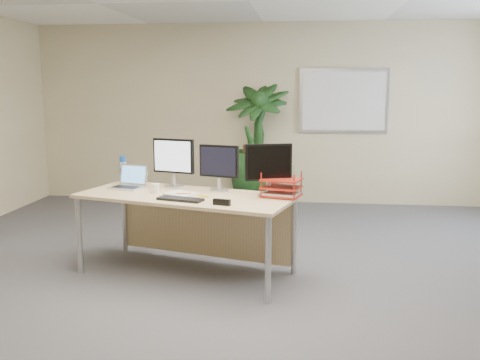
# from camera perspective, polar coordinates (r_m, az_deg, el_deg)

# --- Properties ---
(floor) EXTENTS (8.00, 8.00, 0.00)m
(floor) POSITION_cam_1_polar(r_m,az_deg,el_deg) (4.54, -1.90, -13.00)
(floor) COLOR #444448
(floor) RESTS_ON ground
(back_wall) EXTENTS (7.00, 0.04, 2.70)m
(back_wall) POSITION_cam_1_polar(r_m,az_deg,el_deg) (8.16, 2.42, 7.05)
(back_wall) COLOR #C7B28D
(back_wall) RESTS_ON floor
(whiteboard) EXTENTS (1.30, 0.04, 0.95)m
(whiteboard) POSITION_cam_1_polar(r_m,az_deg,el_deg) (8.11, 10.99, 8.28)
(whiteboard) COLOR silver
(whiteboard) RESTS_ON back_wall
(desk) EXTENTS (2.16, 1.34, 0.77)m
(desk) POSITION_cam_1_polar(r_m,az_deg,el_deg) (5.15, -5.20, -3.11)
(desk) COLOR tan
(desk) RESTS_ON floor
(floor_plant) EXTENTS (1.04, 1.04, 1.50)m
(floor_plant) POSITION_cam_1_polar(r_m,az_deg,el_deg) (7.92, 1.76, 2.61)
(floor_plant) COLOR black
(floor_plant) RESTS_ON floor
(monitor_left) EXTENTS (0.43, 0.20, 0.49)m
(monitor_left) POSITION_cam_1_polar(r_m,az_deg,el_deg) (5.33, -7.10, 2.15)
(monitor_left) COLOR #B1B2B6
(monitor_left) RESTS_ON desk
(monitor_right) EXTENTS (0.39, 0.18, 0.44)m
(monitor_right) POSITION_cam_1_polar(r_m,az_deg,el_deg) (5.13, -2.26, 1.63)
(monitor_right) COLOR #B1B2B6
(monitor_right) RESTS_ON desk
(monitor_dark) EXTENTS (0.43, 0.20, 0.48)m
(monitor_dark) POSITION_cam_1_polar(r_m,az_deg,el_deg) (4.89, 3.05, 1.47)
(monitor_dark) COLOR #B1B2B6
(monitor_dark) RESTS_ON desk
(laptop) EXTENTS (0.37, 0.35, 0.22)m
(laptop) POSITION_cam_1_polar(r_m,az_deg,el_deg) (5.44, -11.71, -0.20)
(laptop) COLOR silver
(laptop) RESTS_ON desk
(keyboard) EXTENTS (0.44, 0.24, 0.02)m
(keyboard) POSITION_cam_1_polar(r_m,az_deg,el_deg) (4.77, -6.38, -2.04)
(keyboard) COLOR black
(keyboard) RESTS_ON desk
(coffee_mug) EXTENTS (0.11, 0.08, 0.09)m
(coffee_mug) POSITION_cam_1_polar(r_m,az_deg,el_deg) (5.13, -9.05, -0.87)
(coffee_mug) COLOR white
(coffee_mug) RESTS_ON desk
(spiral_notebook) EXTENTS (0.34, 0.32, 0.01)m
(spiral_notebook) POSITION_cam_1_polar(r_m,az_deg,el_deg) (5.03, -6.29, -1.47)
(spiral_notebook) COLOR silver
(spiral_notebook) RESTS_ON desk
(orange_pen) EXTENTS (0.14, 0.03, 0.01)m
(orange_pen) POSITION_cam_1_polar(r_m,az_deg,el_deg) (4.98, -6.04, -1.44)
(orange_pen) COLOR orange
(orange_pen) RESTS_ON spiral_notebook
(yellow_highlighter) EXTENTS (0.11, 0.08, 0.02)m
(yellow_highlighter) POSITION_cam_1_polar(r_m,az_deg,el_deg) (4.90, -3.89, -1.70)
(yellow_highlighter) COLOR yellow
(yellow_highlighter) RESTS_ON desk
(water_bottle) EXTENTS (0.07, 0.07, 0.28)m
(water_bottle) POSITION_cam_1_polar(r_m,az_deg,el_deg) (5.70, -12.35, 1.03)
(water_bottle) COLOR #ACB7CA
(water_bottle) RESTS_ON desk
(letter_tray) EXTENTS (0.40, 0.34, 0.16)m
(letter_tray) POSITION_cam_1_polar(r_m,az_deg,el_deg) (4.89, 4.42, -0.97)
(letter_tray) COLOR maroon
(letter_tray) RESTS_ON desk
(stapler) EXTENTS (0.16, 0.08, 0.05)m
(stapler) POSITION_cam_1_polar(r_m,az_deg,el_deg) (4.55, -1.96, -2.38)
(stapler) COLOR black
(stapler) RESTS_ON desk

